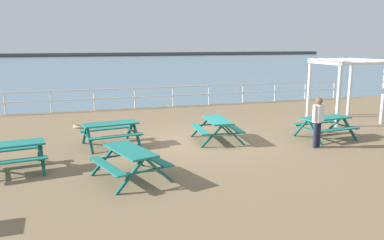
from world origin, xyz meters
TOP-DOWN VIEW (x-y plane):
  - ground_plane at (0.00, 0.00)m, footprint 30.00×24.00m
  - sea_band at (0.00, 52.75)m, footprint 142.00×90.00m
  - distant_shoreline at (0.00, 95.75)m, footprint 142.00×6.00m
  - seaward_railing at (-0.00, 7.75)m, footprint 23.07×0.07m
  - picnic_table_near_right at (-3.05, -3.11)m, footprint 1.95×2.15m
  - picnic_table_mid_centre at (-6.02, -1.57)m, footprint 2.00×1.77m
  - picnic_table_far_left at (-3.15, 0.34)m, footprint 2.00×1.77m
  - picnic_table_far_right at (4.32, -1.00)m, footprint 1.92×1.67m
  - picnic_table_seaward at (0.47, -0.14)m, footprint 1.70×1.94m
  - visitor at (3.28, -1.98)m, footprint 0.49×0.34m
  - lattice_pergola at (7.23, 1.61)m, footprint 2.55×2.67m
  - rope_coil at (-4.03, 3.64)m, footprint 0.55×0.55m

SIDE VIEW (x-z plane):
  - ground_plane at x=0.00m, z-range -0.20..0.00m
  - sea_band at x=0.00m, z-range 0.00..0.00m
  - distant_shoreline at x=0.00m, z-range -0.90..0.90m
  - rope_coil at x=-4.03m, z-range 0.00..0.11m
  - picnic_table_near_right at x=-3.05m, z-range 0.19..0.98m
  - picnic_table_mid_centre at x=-6.02m, z-range 0.19..0.98m
  - picnic_table_far_left at x=-3.15m, z-range 0.19..0.98m
  - picnic_table_far_right at x=4.32m, z-range 0.19..0.98m
  - picnic_table_seaward at x=0.47m, z-range 0.19..0.98m
  - seaward_railing at x=0.00m, z-range 0.22..1.30m
  - visitor at x=3.28m, z-range 0.12..1.78m
  - lattice_pergola at x=7.23m, z-range 0.65..3.35m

